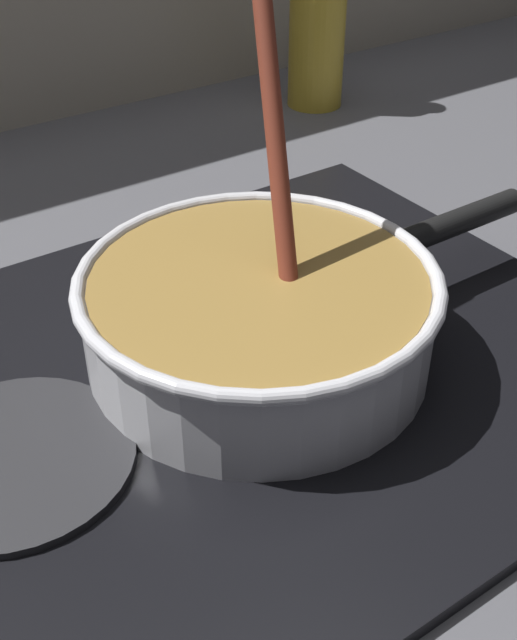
% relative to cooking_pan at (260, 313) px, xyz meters
% --- Properties ---
extents(hob_plate, '(0.56, 0.48, 0.01)m').
position_rel_cooking_pan_xyz_m(hob_plate, '(-0.00, -0.00, -0.05)').
color(hob_plate, black).
rests_on(hob_plate, ground).
extents(burner_ring, '(0.19, 0.19, 0.01)m').
position_rel_cooking_pan_xyz_m(burner_ring, '(-0.00, -0.00, -0.04)').
color(burner_ring, '#592D0C').
rests_on(burner_ring, hob_plate).
extents(spare_burner, '(0.16, 0.16, 0.01)m').
position_rel_cooking_pan_xyz_m(spare_burner, '(-0.20, -0.00, -0.04)').
color(spare_burner, '#262628').
rests_on(spare_burner, hob_plate).
extents(cooking_pan, '(0.41, 0.27, 0.27)m').
position_rel_cooking_pan_xyz_m(cooking_pan, '(0.00, 0.00, 0.00)').
color(cooking_pan, silver).
rests_on(cooking_pan, hob_plate).
extents(sauce_bottle, '(0.07, 0.07, 0.24)m').
position_rel_cooking_pan_xyz_m(sauce_bottle, '(0.39, 0.43, 0.05)').
color(sauce_bottle, gold).
rests_on(sauce_bottle, ground).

